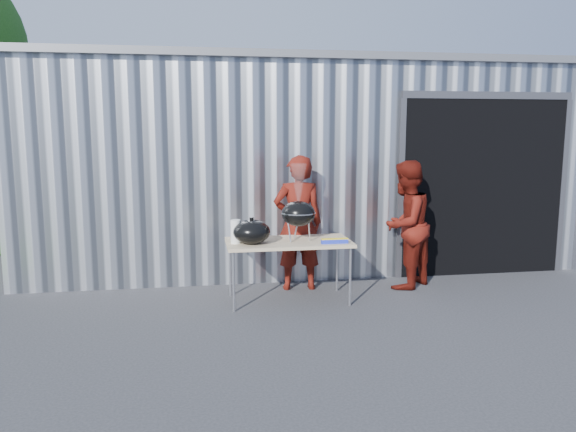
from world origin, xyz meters
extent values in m
plane|color=#2D2D30|center=(0.00, 0.00, 0.00)|extent=(80.00, 80.00, 0.00)
cube|color=silver|center=(0.80, 4.70, 1.50)|extent=(8.00, 6.00, 3.00)
cube|color=slate|center=(0.80, 4.70, 3.05)|extent=(8.20, 6.20, 0.10)
cube|color=black|center=(3.30, 2.27, 1.25)|extent=(2.40, 1.20, 2.50)
cube|color=#4C4C51|center=(3.30, 1.70, 2.55)|extent=(2.52, 0.08, 0.10)
cube|color=tan|center=(0.34, 0.86, 0.73)|extent=(1.50, 0.75, 0.04)
cylinder|color=silver|center=(-0.35, 0.54, 0.35)|extent=(0.03, 0.03, 0.71)
cylinder|color=silver|center=(1.03, 0.54, 0.35)|extent=(0.03, 0.03, 0.71)
cylinder|color=silver|center=(-0.35, 1.17, 0.35)|extent=(0.03, 0.03, 0.71)
cylinder|color=silver|center=(1.03, 1.17, 0.35)|extent=(0.03, 0.03, 0.71)
ellipsoid|color=black|center=(0.46, 0.84, 1.08)|extent=(0.41, 0.41, 0.31)
cylinder|color=silver|center=(0.46, 0.84, 1.09)|extent=(0.42, 0.42, 0.02)
cylinder|color=silver|center=(0.46, 0.84, 1.10)|extent=(0.39, 0.39, 0.01)
cylinder|color=silver|center=(0.46, 0.98, 0.87)|extent=(0.02, 0.02, 0.24)
cylinder|color=silver|center=(0.34, 0.77, 0.87)|extent=(0.02, 0.02, 0.24)
cylinder|color=silver|center=(0.58, 0.77, 0.87)|extent=(0.02, 0.02, 0.24)
cylinder|color=#D4634C|center=(0.34, 0.84, 1.12)|extent=(0.02, 0.14, 0.02)
cylinder|color=#D4634C|center=(0.38, 0.84, 1.12)|extent=(0.02, 0.14, 0.02)
cylinder|color=#D4634C|center=(0.42, 0.84, 1.12)|extent=(0.02, 0.14, 0.02)
cylinder|color=#D4634C|center=(0.46, 0.84, 1.12)|extent=(0.02, 0.14, 0.02)
cylinder|color=#D4634C|center=(0.50, 0.84, 1.12)|extent=(0.02, 0.14, 0.02)
cylinder|color=#D4634C|center=(0.54, 0.84, 1.12)|extent=(0.02, 0.14, 0.02)
cylinder|color=#D4634C|center=(0.58, 0.84, 1.12)|extent=(0.02, 0.14, 0.02)
cone|color=silver|center=(0.46, 0.84, 1.40)|extent=(0.20, 0.20, 0.55)
ellipsoid|color=black|center=(-0.11, 0.76, 0.89)|extent=(0.44, 0.44, 0.29)
cylinder|color=black|center=(-0.11, 0.76, 1.05)|extent=(0.05, 0.05, 0.03)
cylinder|color=white|center=(-0.30, 0.81, 0.89)|extent=(0.12, 0.12, 0.28)
cube|color=white|center=(-0.21, 1.09, 0.80)|extent=(0.20, 0.15, 0.10)
cube|color=#1D2EBE|center=(0.85, 0.61, 0.78)|extent=(0.32, 0.05, 0.05)
cube|color=yellow|center=(0.85, 0.61, 0.81)|extent=(0.32, 0.05, 0.01)
imported|color=#54120B|center=(0.55, 1.36, 0.88)|extent=(0.66, 0.44, 1.76)
imported|color=#54120B|center=(1.96, 1.21, 0.84)|extent=(1.04, 1.02, 1.69)
camera|label=1|loc=(-0.74, -5.71, 2.09)|focal=35.00mm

